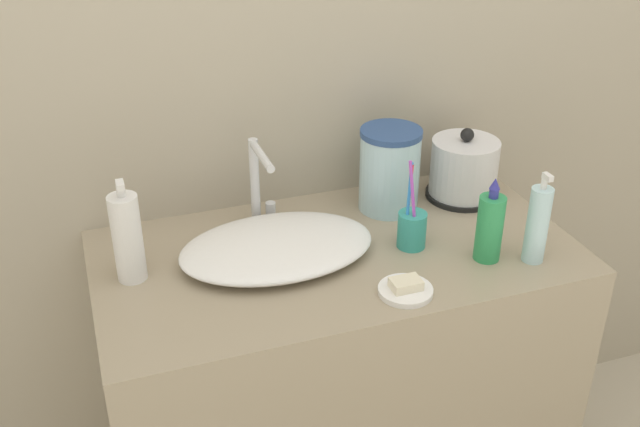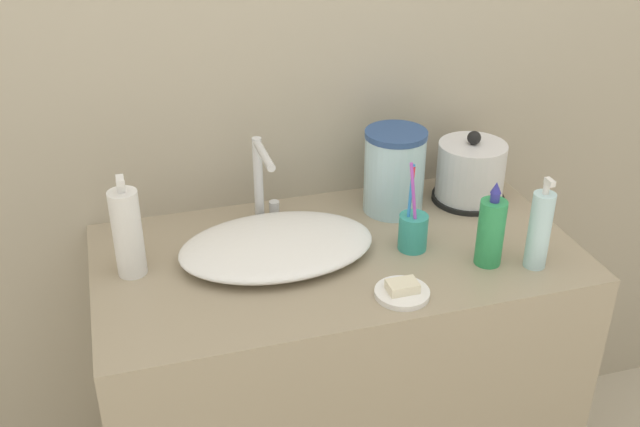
{
  "view_description": "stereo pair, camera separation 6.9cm",
  "coord_description": "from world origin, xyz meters",
  "px_view_note": "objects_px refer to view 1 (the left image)",
  "views": [
    {
      "loc": [
        -0.49,
        -1.02,
        1.69
      ],
      "look_at": [
        -0.04,
        0.27,
        0.93
      ],
      "focal_mm": 42.0,
      "sensor_mm": 36.0,
      "label": 1
    },
    {
      "loc": [
        -0.43,
        -1.04,
        1.69
      ],
      "look_at": [
        -0.04,
        0.27,
        0.93
      ],
      "focal_mm": 42.0,
      "sensor_mm": 36.0,
      "label": 2
    }
  ],
  "objects_px": {
    "faucet": "(259,178)",
    "toothbrush_cup": "(412,228)",
    "mouthwash_bottle": "(490,227)",
    "shampoo_bottle": "(127,237)",
    "lotion_bottle": "(538,224)",
    "water_pitcher": "(390,169)",
    "electric_kettle": "(464,171)"
  },
  "relations": [
    {
      "from": "faucet",
      "to": "toothbrush_cup",
      "type": "height_order",
      "value": "toothbrush_cup"
    },
    {
      "from": "mouthwash_bottle",
      "to": "shampoo_bottle",
      "type": "bearing_deg",
      "value": 166.48
    },
    {
      "from": "toothbrush_cup",
      "to": "faucet",
      "type": "bearing_deg",
      "value": 144.23
    },
    {
      "from": "shampoo_bottle",
      "to": "mouthwash_bottle",
      "type": "xyz_separation_m",
      "value": [
        0.72,
        -0.17,
        -0.02
      ]
    },
    {
      "from": "faucet",
      "to": "lotion_bottle",
      "type": "distance_m",
      "value": 0.61
    },
    {
      "from": "faucet",
      "to": "water_pitcher",
      "type": "distance_m",
      "value": 0.31
    },
    {
      "from": "shampoo_bottle",
      "to": "mouthwash_bottle",
      "type": "distance_m",
      "value": 0.74
    },
    {
      "from": "electric_kettle",
      "to": "toothbrush_cup",
      "type": "height_order",
      "value": "toothbrush_cup"
    },
    {
      "from": "faucet",
      "to": "lotion_bottle",
      "type": "bearing_deg",
      "value": -34.14
    },
    {
      "from": "faucet",
      "to": "electric_kettle",
      "type": "height_order",
      "value": "faucet"
    },
    {
      "from": "shampoo_bottle",
      "to": "water_pitcher",
      "type": "relative_size",
      "value": 1.12
    },
    {
      "from": "electric_kettle",
      "to": "mouthwash_bottle",
      "type": "height_order",
      "value": "mouthwash_bottle"
    },
    {
      "from": "toothbrush_cup",
      "to": "shampoo_bottle",
      "type": "bearing_deg",
      "value": 172.8
    },
    {
      "from": "electric_kettle",
      "to": "mouthwash_bottle",
      "type": "xyz_separation_m",
      "value": [
        -0.09,
        -0.27,
        0.01
      ]
    },
    {
      "from": "electric_kettle",
      "to": "shampoo_bottle",
      "type": "xyz_separation_m",
      "value": [
        -0.81,
        -0.1,
        0.03
      ]
    },
    {
      "from": "faucet",
      "to": "toothbrush_cup",
      "type": "distance_m",
      "value": 0.36
    },
    {
      "from": "water_pitcher",
      "to": "lotion_bottle",
      "type": "bearing_deg",
      "value": -58.66
    },
    {
      "from": "toothbrush_cup",
      "to": "mouthwash_bottle",
      "type": "height_order",
      "value": "toothbrush_cup"
    },
    {
      "from": "faucet",
      "to": "toothbrush_cup",
      "type": "relative_size",
      "value": 0.98
    },
    {
      "from": "lotion_bottle",
      "to": "mouthwash_bottle",
      "type": "relative_size",
      "value": 1.08
    },
    {
      "from": "electric_kettle",
      "to": "lotion_bottle",
      "type": "xyz_separation_m",
      "value": [
        -0.0,
        -0.31,
        0.02
      ]
    },
    {
      "from": "toothbrush_cup",
      "to": "water_pitcher",
      "type": "height_order",
      "value": "toothbrush_cup"
    },
    {
      "from": "electric_kettle",
      "to": "lotion_bottle",
      "type": "height_order",
      "value": "lotion_bottle"
    },
    {
      "from": "shampoo_bottle",
      "to": "lotion_bottle",
      "type": "bearing_deg",
      "value": -14.64
    },
    {
      "from": "lotion_bottle",
      "to": "electric_kettle",
      "type": "bearing_deg",
      "value": 89.94
    },
    {
      "from": "electric_kettle",
      "to": "shampoo_bottle",
      "type": "height_order",
      "value": "shampoo_bottle"
    },
    {
      "from": "faucet",
      "to": "mouthwash_bottle",
      "type": "relative_size",
      "value": 1.08
    },
    {
      "from": "lotion_bottle",
      "to": "mouthwash_bottle",
      "type": "xyz_separation_m",
      "value": [
        -0.09,
        0.04,
        -0.01
      ]
    },
    {
      "from": "electric_kettle",
      "to": "toothbrush_cup",
      "type": "relative_size",
      "value": 0.86
    },
    {
      "from": "water_pitcher",
      "to": "faucet",
      "type": "bearing_deg",
      "value": 175.74
    },
    {
      "from": "shampoo_bottle",
      "to": "mouthwash_bottle",
      "type": "height_order",
      "value": "shampoo_bottle"
    },
    {
      "from": "mouthwash_bottle",
      "to": "electric_kettle",
      "type": "bearing_deg",
      "value": 71.78
    }
  ]
}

